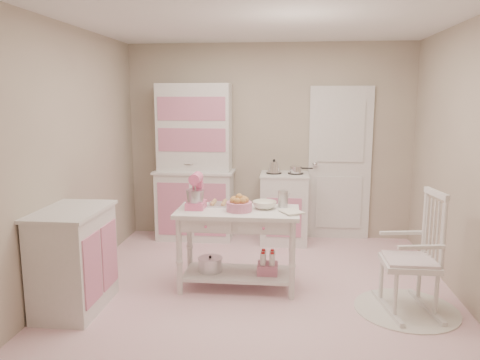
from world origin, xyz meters
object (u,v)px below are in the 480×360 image
object	(u,v)px
work_table	(238,249)
bread_basket	(239,207)
hutch	(194,162)
rocking_chair	(410,252)
stove	(284,208)
stand_mixer	(196,192)
base_cabinet	(74,259)

from	to	relation	value
work_table	bread_basket	xyz separation A→B (m)	(0.02, -0.05, 0.45)
hutch	work_table	distance (m)	1.89
hutch	rocking_chair	bearing A→B (deg)	-40.54
stove	stand_mixer	bearing A→B (deg)	-119.24
hutch	base_cabinet	xyz separation A→B (m)	(-0.65, -2.24, -0.58)
stove	base_cabinet	world-z (taller)	same
stand_mixer	bread_basket	bearing A→B (deg)	-9.24
work_table	stand_mixer	world-z (taller)	stand_mixer
base_cabinet	work_table	distance (m)	1.54
base_cabinet	bread_basket	world-z (taller)	base_cabinet
base_cabinet	rocking_chair	size ratio (longest dim) A/B	0.84
hutch	stand_mixer	distance (m)	1.63
rocking_chair	work_table	bearing A→B (deg)	157.37
stand_mixer	bread_basket	size ratio (longest dim) A/B	1.36
rocking_chair	stand_mixer	distance (m)	2.07
rocking_chair	bread_basket	bearing A→B (deg)	158.97
stove	rocking_chair	xyz separation A→B (m)	(1.12, -1.94, 0.09)
hutch	work_table	world-z (taller)	hutch
work_table	bread_basket	bearing A→B (deg)	-68.20
work_table	base_cabinet	bearing A→B (deg)	-155.97
work_table	stand_mixer	bearing A→B (deg)	177.27
hutch	work_table	size ratio (longest dim) A/B	1.73
rocking_chair	stove	bearing A→B (deg)	110.82
stand_mixer	bread_basket	xyz separation A→B (m)	(0.44, -0.07, -0.12)
base_cabinet	stand_mixer	world-z (taller)	stand_mixer
stove	rocking_chair	distance (m)	2.24
hutch	stove	distance (m)	1.33
stand_mixer	stove	bearing A→B (deg)	60.57
base_cabinet	work_table	world-z (taller)	base_cabinet
base_cabinet	stand_mixer	distance (m)	1.29
hutch	rocking_chair	world-z (taller)	hutch
stove	rocking_chair	world-z (taller)	rocking_chair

